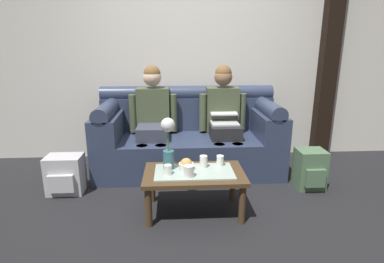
{
  "coord_description": "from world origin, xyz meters",
  "views": [
    {
      "loc": [
        -0.16,
        -2.34,
        1.44
      ],
      "look_at": [
        0.02,
        0.83,
        0.55
      ],
      "focal_mm": 28.92,
      "sensor_mm": 36.0,
      "label": 1
    }
  ],
  "objects_px": {
    "cup_near_right": "(203,161)",
    "backpack_right": "(310,169)",
    "person_left": "(153,115)",
    "coffee_table": "(194,178)",
    "couch": "(189,138)",
    "backpack_left": "(65,175)",
    "cup_far_left": "(168,170)",
    "person_right": "(224,114)",
    "cup_near_left": "(189,171)",
    "flower_vase": "(168,141)",
    "cup_far_center": "(220,161)",
    "snack_bowl": "(186,165)"
  },
  "relations": [
    {
      "from": "person_left",
      "to": "cup_near_left",
      "type": "distance_m",
      "value": 1.22
    },
    {
      "from": "cup_far_left",
      "to": "person_left",
      "type": "bearing_deg",
      "value": 99.67
    },
    {
      "from": "cup_far_center",
      "to": "person_right",
      "type": "bearing_deg",
      "value": 79.5
    },
    {
      "from": "couch",
      "to": "cup_near_left",
      "type": "distance_m",
      "value": 1.15
    },
    {
      "from": "cup_far_center",
      "to": "cup_far_left",
      "type": "distance_m",
      "value": 0.5
    },
    {
      "from": "person_right",
      "to": "cup_near_left",
      "type": "relative_size",
      "value": 12.75
    },
    {
      "from": "cup_near_left",
      "to": "cup_far_center",
      "type": "xyz_separation_m",
      "value": [
        0.29,
        0.23,
        -0.0
      ]
    },
    {
      "from": "cup_near_left",
      "to": "backpack_left",
      "type": "relative_size",
      "value": 0.25
    },
    {
      "from": "person_left",
      "to": "coffee_table",
      "type": "distance_m",
      "value": 1.16
    },
    {
      "from": "person_right",
      "to": "cup_far_left",
      "type": "xyz_separation_m",
      "value": [
        -0.64,
        -1.09,
        -0.23
      ]
    },
    {
      "from": "cup_near_left",
      "to": "backpack_left",
      "type": "bearing_deg",
      "value": 154.95
    },
    {
      "from": "person_right",
      "to": "snack_bowl",
      "type": "xyz_separation_m",
      "value": [
        -0.48,
        -0.99,
        -0.23
      ]
    },
    {
      "from": "backpack_left",
      "to": "cup_far_left",
      "type": "bearing_deg",
      "value": -26.28
    },
    {
      "from": "coffee_table",
      "to": "cup_near_right",
      "type": "relative_size",
      "value": 8.15
    },
    {
      "from": "cup_near_right",
      "to": "cup_far_left",
      "type": "xyz_separation_m",
      "value": [
        -0.31,
        -0.14,
        -0.01
      ]
    },
    {
      "from": "backpack_right",
      "to": "couch",
      "type": "bearing_deg",
      "value": 153.29
    },
    {
      "from": "person_right",
      "to": "cup_near_left",
      "type": "bearing_deg",
      "value": -111.96
    },
    {
      "from": "flower_vase",
      "to": "cup_near_left",
      "type": "xyz_separation_m",
      "value": [
        0.17,
        -0.18,
        -0.21
      ]
    },
    {
      "from": "cup_near_left",
      "to": "coffee_table",
      "type": "bearing_deg",
      "value": 66.21
    },
    {
      "from": "couch",
      "to": "backpack_right",
      "type": "distance_m",
      "value": 1.38
    },
    {
      "from": "coffee_table",
      "to": "cup_near_left",
      "type": "xyz_separation_m",
      "value": [
        -0.05,
        -0.11,
        0.11
      ]
    },
    {
      "from": "cup_near_right",
      "to": "backpack_right",
      "type": "bearing_deg",
      "value": 16.31
    },
    {
      "from": "person_left",
      "to": "cup_far_left",
      "type": "relative_size",
      "value": 14.5
    },
    {
      "from": "person_right",
      "to": "coffee_table",
      "type": "distance_m",
      "value": 1.16
    },
    {
      "from": "person_left",
      "to": "cup_near_right",
      "type": "height_order",
      "value": "person_left"
    },
    {
      "from": "person_left",
      "to": "flower_vase",
      "type": "xyz_separation_m",
      "value": [
        0.19,
        -0.97,
        -0.01
      ]
    },
    {
      "from": "flower_vase",
      "to": "person_left",
      "type": "bearing_deg",
      "value": 101.21
    },
    {
      "from": "flower_vase",
      "to": "cup_far_center",
      "type": "distance_m",
      "value": 0.51
    },
    {
      "from": "backpack_right",
      "to": "snack_bowl",
      "type": "bearing_deg",
      "value": -163.83
    },
    {
      "from": "cup_far_center",
      "to": "person_left",
      "type": "bearing_deg",
      "value": 125.46
    },
    {
      "from": "backpack_left",
      "to": "cup_near_right",
      "type": "bearing_deg",
      "value": -15.27
    },
    {
      "from": "cup_near_right",
      "to": "backpack_right",
      "type": "height_order",
      "value": "cup_near_right"
    },
    {
      "from": "couch",
      "to": "backpack_left",
      "type": "height_order",
      "value": "couch"
    },
    {
      "from": "person_left",
      "to": "flower_vase",
      "type": "distance_m",
      "value": 0.98
    },
    {
      "from": "cup_near_left",
      "to": "cup_far_center",
      "type": "distance_m",
      "value": 0.37
    },
    {
      "from": "cup_near_right",
      "to": "cup_near_left",
      "type": "bearing_deg",
      "value": -125.09
    },
    {
      "from": "couch",
      "to": "coffee_table",
      "type": "distance_m",
      "value": 1.04
    },
    {
      "from": "cup_near_left",
      "to": "backpack_left",
      "type": "distance_m",
      "value": 1.36
    },
    {
      "from": "snack_bowl",
      "to": "cup_far_center",
      "type": "relative_size",
      "value": 1.41
    },
    {
      "from": "backpack_right",
      "to": "person_right",
      "type": "bearing_deg",
      "value": 143.03
    },
    {
      "from": "snack_bowl",
      "to": "backpack_left",
      "type": "relative_size",
      "value": 0.34
    },
    {
      "from": "cup_near_right",
      "to": "backpack_left",
      "type": "relative_size",
      "value": 0.28
    },
    {
      "from": "flower_vase",
      "to": "cup_near_right",
      "type": "distance_m",
      "value": 0.37
    },
    {
      "from": "couch",
      "to": "coffee_table",
      "type": "relative_size",
      "value": 2.41
    },
    {
      "from": "backpack_right",
      "to": "coffee_table",
      "type": "bearing_deg",
      "value": -161.26
    },
    {
      "from": "cup_far_center",
      "to": "couch",
      "type": "bearing_deg",
      "value": 104.73
    },
    {
      "from": "couch",
      "to": "cup_near_right",
      "type": "xyz_separation_m",
      "value": [
        0.09,
        -0.95,
        0.07
      ]
    },
    {
      "from": "backpack_left",
      "to": "coffee_table",
      "type": "bearing_deg",
      "value": -19.69
    },
    {
      "from": "backpack_right",
      "to": "backpack_left",
      "type": "relative_size",
      "value": 1.06
    },
    {
      "from": "coffee_table",
      "to": "backpack_right",
      "type": "height_order",
      "value": "backpack_right"
    }
  ]
}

